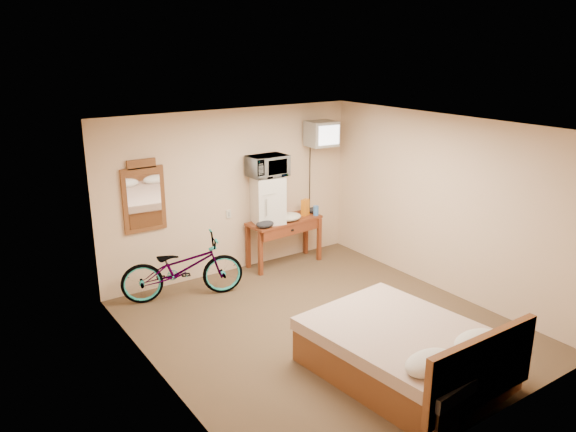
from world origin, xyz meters
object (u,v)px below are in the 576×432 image
object	(u,v)px
blue_cup	(316,211)
crt_television	(321,134)
microwave	(267,166)
bicycle	(183,268)
bed	(409,352)
wall_mirror	(144,197)
mini_fridge	(268,200)
desk	(285,228)

from	to	relation	value
blue_cup	crt_television	xyz separation A→B (m)	(0.16, 0.09, 1.21)
microwave	bicycle	size ratio (longest dim) A/B	0.35
bicycle	bed	xyz separation A→B (m)	(1.14, -3.17, -0.15)
crt_television	bicycle	bearing A→B (deg)	-174.80
bed	wall_mirror	bearing A→B (deg)	111.49
mini_fridge	bed	size ratio (longest dim) A/B	0.35
blue_cup	desk	bearing A→B (deg)	172.69
mini_fridge	wall_mirror	world-z (taller)	wall_mirror
microwave	crt_television	distance (m)	1.07
blue_cup	bed	bearing A→B (deg)	-110.96
desk	bed	bearing A→B (deg)	-102.08
desk	mini_fridge	world-z (taller)	mini_fridge
blue_cup	wall_mirror	bearing A→B (deg)	172.85
bicycle	microwave	bearing A→B (deg)	-64.32
blue_cup	bed	xyz separation A→B (m)	(-1.27, -3.31, -0.53)
mini_fridge	bicycle	size ratio (longest dim) A/B	0.44
desk	bicycle	world-z (taller)	bicycle
blue_cup	crt_television	distance (m)	1.23
crt_television	bicycle	size ratio (longest dim) A/B	0.35
desk	bed	size ratio (longest dim) A/B	0.60
bicycle	blue_cup	bearing A→B (deg)	-70.19
microwave	crt_television	xyz separation A→B (m)	(1.00, -0.02, 0.40)
mini_fridge	bed	bearing A→B (deg)	-97.11
mini_fridge	blue_cup	bearing A→B (deg)	-7.57
mini_fridge	bicycle	xyz separation A→B (m)	(-1.56, -0.26, -0.67)
crt_television	bed	distance (m)	4.08
blue_cup	bed	distance (m)	3.59
wall_mirror	bed	bearing A→B (deg)	-68.51
blue_cup	bicycle	bearing A→B (deg)	-176.57
mini_fridge	bed	xyz separation A→B (m)	(-0.43, -3.42, -0.82)
bed	microwave	bearing A→B (deg)	82.89
crt_television	bicycle	world-z (taller)	crt_television
desk	blue_cup	xyz separation A→B (m)	(0.54, -0.07, 0.21)
desk	bed	distance (m)	3.47
crt_television	wall_mirror	size ratio (longest dim) A/B	0.57
wall_mirror	bicycle	size ratio (longest dim) A/B	0.61
microwave	bed	xyz separation A→B (m)	(-0.43, -3.42, -1.35)
microwave	blue_cup	distance (m)	1.18
mini_fridge	blue_cup	size ratio (longest dim) A/B	4.69
crt_television	microwave	bearing A→B (deg)	178.65
crt_television	desk	bearing A→B (deg)	-178.47
desk	wall_mirror	world-z (taller)	wall_mirror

